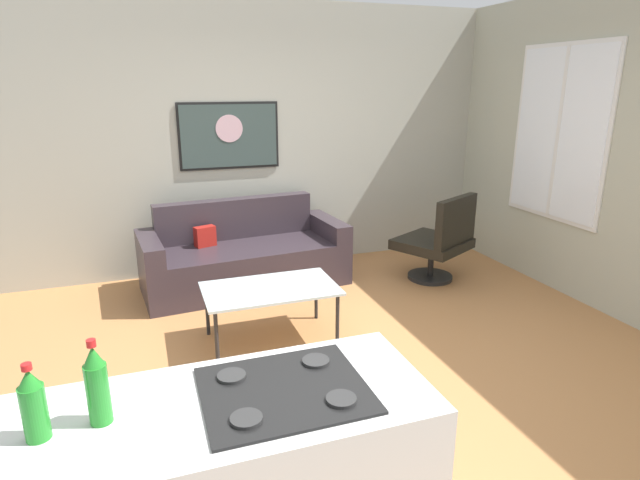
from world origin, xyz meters
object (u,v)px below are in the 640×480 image
object	(u,v)px
coffee_table	(270,292)
wall_painting	(229,136)
soda_bottle	(33,405)
couch	(244,258)
armchair	(439,241)
soda_bottle_2	(97,386)

from	to	relation	value
coffee_table	wall_painting	xyz separation A→B (m)	(0.04, 1.78, 1.04)
coffee_table	soda_bottle	size ratio (longest dim) A/B	3.88
soda_bottle	coffee_table	bearing A→B (deg)	58.55
couch	armchair	xyz separation A→B (m)	(1.92, -0.55, 0.15)
couch	soda_bottle_2	bearing A→B (deg)	-108.70
soda_bottle	wall_painting	size ratio (longest dim) A/B	0.26
soda_bottle_2	couch	bearing A→B (deg)	71.30
wall_painting	coffee_table	bearing A→B (deg)	-91.22
couch	soda_bottle	distance (m)	3.64
couch	wall_painting	bearing A→B (deg)	90.22
coffee_table	soda_bottle_2	bearing A→B (deg)	-117.82
couch	coffee_table	bearing A→B (deg)	-91.82
coffee_table	wall_painting	bearing A→B (deg)	88.78
couch	wall_painting	world-z (taller)	wall_painting
armchair	soda_bottle	world-z (taller)	soda_bottle
armchair	soda_bottle	size ratio (longest dim) A/B	3.41
couch	coffee_table	xyz separation A→B (m)	(-0.04, -1.26, 0.13)
coffee_table	armchair	world-z (taller)	armchair
couch	soda_bottle	size ratio (longest dim) A/B	7.74
couch	wall_painting	distance (m)	1.28
coffee_table	wall_painting	world-z (taller)	wall_painting
wall_painting	soda_bottle_2	bearing A→B (deg)	-106.26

